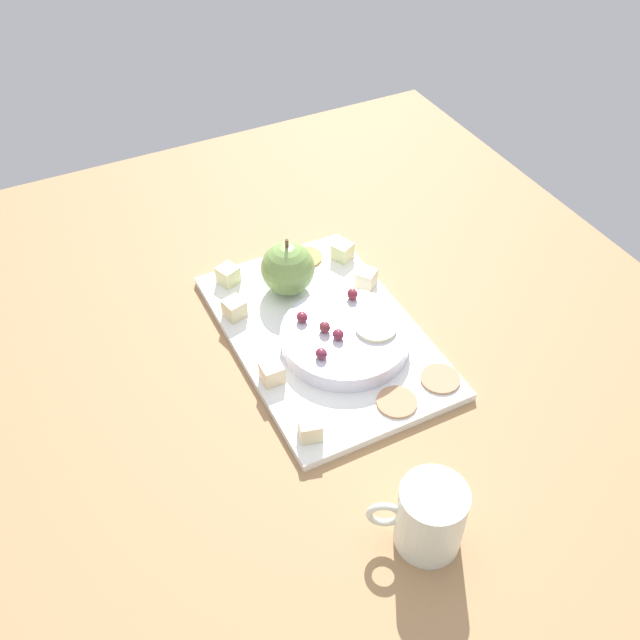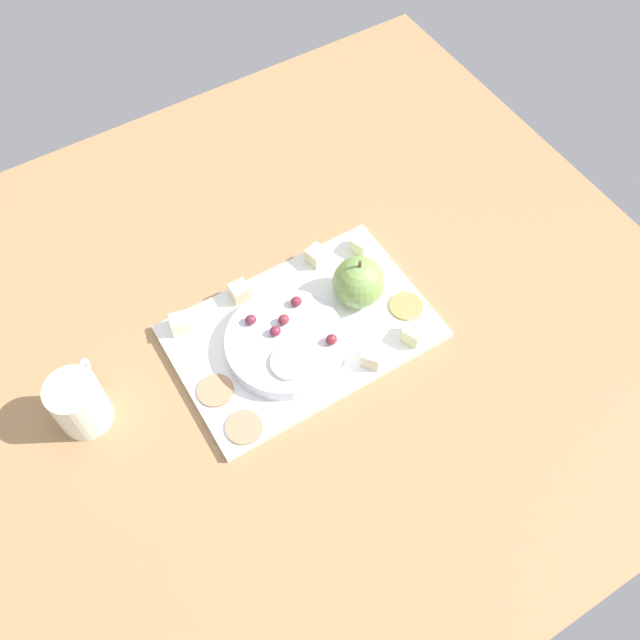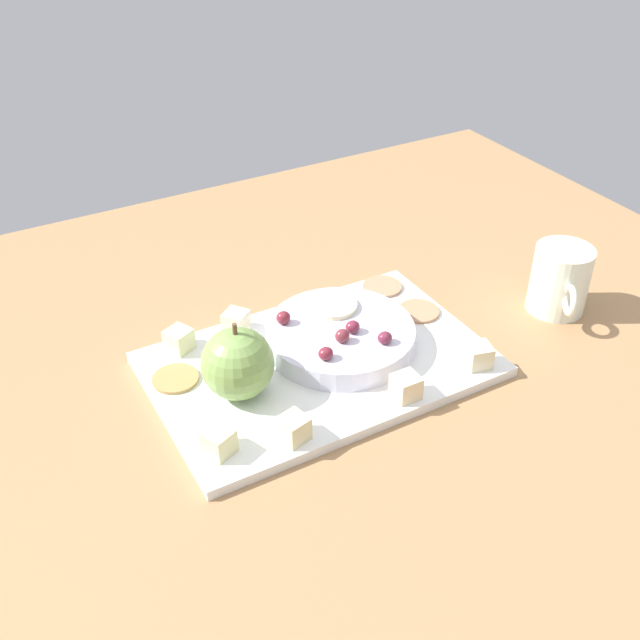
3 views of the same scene
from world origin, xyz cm
name	(u,v)px [view 2 (image 2 of 3)]	position (x,y,z in cm)	size (l,w,h in cm)	color
table	(282,338)	(0.00, 0.00, 2.20)	(123.25, 109.07, 4.41)	#9C744B
platter	(302,332)	(2.36, -2.24, 5.02)	(38.26, 24.78, 1.23)	white
serving_dish	(285,343)	(-1.25, -3.65, 6.91)	(17.68, 17.68, 2.55)	silver
apple_whole	(358,282)	(12.77, -1.62, 9.62)	(7.97, 7.97, 7.97)	#799D4D
apple_stem	(360,264)	(12.77, -1.62, 14.20)	(0.50, 0.50, 1.20)	brown
cheese_cube_0	(413,334)	(15.68, -12.21, 6.99)	(2.72, 2.72, 2.72)	beige
cheese_cube_1	(372,357)	(8.34, -12.29, 6.99)	(2.72, 2.72, 2.72)	beige
cheese_cube_2	(316,256)	(10.96, 7.68, 6.99)	(2.72, 2.72, 2.72)	beige
cheese_cube_3	(180,324)	(-13.02, 7.40, 6.99)	(2.72, 2.72, 2.72)	beige
cheese_cube_4	(361,245)	(18.30, 5.78, 6.99)	(2.72, 2.72, 2.72)	beige
cheese_cube_5	(240,292)	(-2.67, 7.88, 6.99)	(2.72, 2.72, 2.72)	beige
cracker_0	(406,306)	(18.18, -7.05, 5.83)	(5.24, 5.24, 0.40)	#B0874E
cracker_1	(244,427)	(-12.57, -11.77, 5.83)	(5.24, 5.24, 0.40)	tan
cracker_2	(215,390)	(-13.40, -4.64, 5.83)	(5.24, 5.24, 0.40)	tan
grape_0	(331,340)	(4.18, -7.68, 8.99)	(1.72, 1.55, 1.61)	maroon
grape_1	(296,301)	(3.22, 0.68, 8.92)	(1.72, 1.55, 1.46)	maroon
grape_2	(285,319)	(0.23, -1.17, 9.00)	(1.72, 1.55, 1.63)	maroon
grape_3	(251,320)	(-4.10, 1.41, 8.90)	(1.72, 1.55, 1.42)	maroon
grape_4	(275,331)	(-2.00, -2.17, 8.93)	(1.72, 1.55, 1.49)	maroon
apple_slice_0	(290,363)	(-2.66, -7.59, 8.49)	(5.69, 5.69, 0.60)	beige
cup	(79,403)	(-30.48, 1.90, 8.82)	(7.48, 9.82, 8.82)	white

